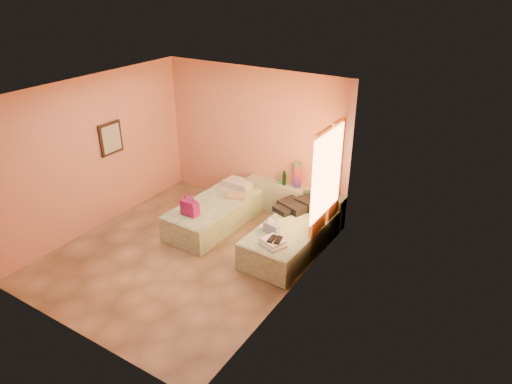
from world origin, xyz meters
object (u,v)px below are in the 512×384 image
water_bottle (284,178)px  magenta_handbag (190,207)px  towel_stack (273,243)px  headboard_ledge (293,202)px  bed_right (292,238)px  bed_left (215,214)px  flower_vase (332,191)px  blue_handbag (272,228)px  green_book (308,192)px

water_bottle → magenta_handbag: 1.94m
water_bottle → towel_stack: 1.96m
headboard_ledge → bed_right: headboard_ledge is taller
bed_left → flower_vase: bearing=30.6°
water_bottle → magenta_handbag: (-0.97, -1.68, -0.14)m
magenta_handbag → blue_handbag: magenta_handbag is taller
bed_left → blue_handbag: (1.46, -0.41, 0.34)m
water_bottle → flower_vase: 1.00m
magenta_handbag → blue_handbag: (1.53, 0.22, -0.06)m
green_book → magenta_handbag: size_ratio=0.57×
headboard_ledge → magenta_handbag: bearing=-125.1°
bed_left → blue_handbag: 1.55m
water_bottle → flower_vase: water_bottle is taller
blue_handbag → headboard_ledge: bearing=113.3°
bed_left → water_bottle: size_ratio=7.23×
flower_vase → water_bottle: bearing=179.3°
flower_vase → blue_handbag: bearing=-106.7°
blue_handbag → magenta_handbag: bearing=-162.5°
headboard_ledge → bed_right: bearing=-63.4°
bed_left → towel_stack: bearing=-21.6°
headboard_ledge → towel_stack: bearing=-72.1°
bed_left → bed_right: same height
green_book → blue_handbag: (0.02, -1.38, -0.08)m
towel_stack → magenta_handbag: bearing=176.6°
green_book → flower_vase: 0.48m
water_bottle → blue_handbag: 1.58m
water_bottle → green_book: 0.56m
headboard_ledge → green_book: size_ratio=11.64×
bed_left → blue_handbag: size_ratio=7.25×
flower_vase → blue_handbag: 1.52m
bed_right → water_bottle: 1.39m
bed_left → water_bottle: bearing=51.4°
green_book → towel_stack: bearing=-96.8°
magenta_handbag → towel_stack: magenta_handbag is taller
headboard_ledge → green_book: green_book is taller
flower_vase → towel_stack: flower_vase is taller
water_bottle → blue_handbag: size_ratio=1.00×
water_bottle → blue_handbag: water_bottle is taller
bed_right → water_bottle: water_bottle is taller
flower_vase → towel_stack: size_ratio=0.75×
bed_right → flower_vase: 1.20m
green_book → blue_handbag: size_ratio=0.64×
flower_vase → magenta_handbag: bearing=-139.8°
headboard_ledge → water_bottle: size_ratio=7.41×
water_bottle → green_book: bearing=-7.9°
bed_right → green_book: 1.08m
bed_left → green_book: 1.79m
magenta_handbag → flower_vase: bearing=40.8°
magenta_handbag → blue_handbag: size_ratio=1.12×
blue_handbag → green_book: bearing=100.4°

